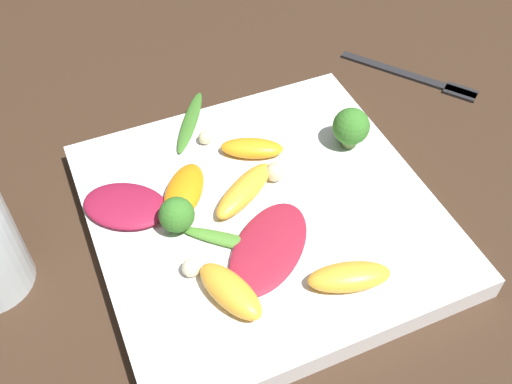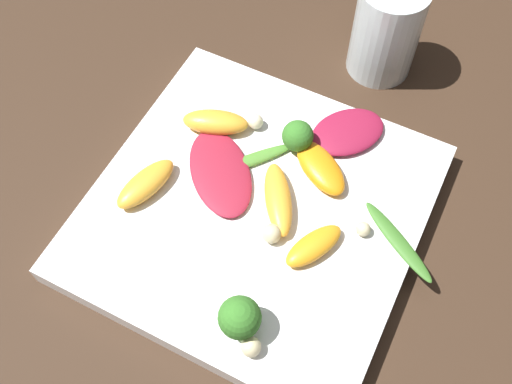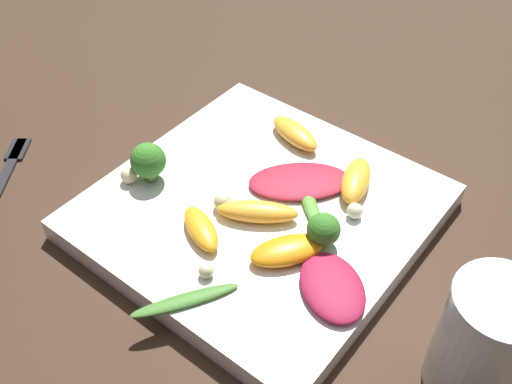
# 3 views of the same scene
# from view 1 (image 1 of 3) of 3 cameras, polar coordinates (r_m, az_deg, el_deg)

# --- Properties ---
(ground_plane) EXTENTS (2.40, 2.40, 0.00)m
(ground_plane) POSITION_cam_1_polar(r_m,az_deg,el_deg) (0.56, 0.66, -3.08)
(ground_plane) COLOR #382619
(plate) EXTENTS (0.30, 0.30, 0.02)m
(plate) POSITION_cam_1_polar(r_m,az_deg,el_deg) (0.55, 0.67, -2.29)
(plate) COLOR white
(plate) RESTS_ON ground_plane
(fork) EXTENTS (0.14, 0.11, 0.01)m
(fork) POSITION_cam_1_polar(r_m,az_deg,el_deg) (0.74, 15.60, 10.35)
(fork) COLOR #262628
(fork) RESTS_ON ground_plane
(radicchio_leaf_0) EXTENTS (0.11, 0.12, 0.01)m
(radicchio_leaf_0) POSITION_cam_1_polar(r_m,az_deg,el_deg) (0.51, 1.22, -5.29)
(radicchio_leaf_0) COLOR maroon
(radicchio_leaf_0) RESTS_ON plate
(radicchio_leaf_1) EXTENTS (0.09, 0.09, 0.01)m
(radicchio_leaf_1) POSITION_cam_1_polar(r_m,az_deg,el_deg) (0.55, -12.32, -1.29)
(radicchio_leaf_1) COLOR maroon
(radicchio_leaf_1) RESTS_ON plate
(orange_segment_0) EXTENTS (0.06, 0.08, 0.02)m
(orange_segment_0) POSITION_cam_1_polar(r_m,az_deg,el_deg) (0.55, -1.12, 0.16)
(orange_segment_0) COLOR #FCAD33
(orange_segment_0) RESTS_ON plate
(orange_segment_1) EXTENTS (0.07, 0.05, 0.02)m
(orange_segment_1) POSITION_cam_1_polar(r_m,az_deg,el_deg) (0.48, -2.46, -9.41)
(orange_segment_1) COLOR #FCAD33
(orange_segment_1) RESTS_ON plate
(orange_segment_2) EXTENTS (0.08, 0.07, 0.02)m
(orange_segment_2) POSITION_cam_1_polar(r_m,az_deg,el_deg) (0.55, -6.87, 0.05)
(orange_segment_2) COLOR orange
(orange_segment_2) RESTS_ON plate
(orange_segment_3) EXTENTS (0.05, 0.07, 0.02)m
(orange_segment_3) POSITION_cam_1_polar(r_m,az_deg,el_deg) (0.59, -0.39, 4.20)
(orange_segment_3) COLOR orange
(orange_segment_3) RESTS_ON plate
(orange_segment_4) EXTENTS (0.04, 0.07, 0.02)m
(orange_segment_4) POSITION_cam_1_polar(r_m,az_deg,el_deg) (0.49, 8.86, -7.98)
(orange_segment_4) COLOR #FCAD33
(orange_segment_4) RESTS_ON plate
(broccoli_floret_0) EXTENTS (0.03, 0.03, 0.04)m
(broccoli_floret_0) POSITION_cam_1_polar(r_m,az_deg,el_deg) (0.52, -7.55, -2.19)
(broccoli_floret_0) COLOR #84AD5B
(broccoli_floret_0) RESTS_ON plate
(broccoli_floret_1) EXTENTS (0.04, 0.04, 0.04)m
(broccoli_floret_1) POSITION_cam_1_polar(r_m,az_deg,el_deg) (0.59, 9.04, 6.13)
(broccoli_floret_1) COLOR #7A9E51
(broccoli_floret_1) RESTS_ON plate
(arugula_sprig_0) EXTENTS (0.07, 0.08, 0.01)m
(arugula_sprig_0) POSITION_cam_1_polar(r_m,az_deg,el_deg) (0.52, -2.31, -4.69)
(arugula_sprig_0) COLOR #518E33
(arugula_sprig_0) RESTS_ON plate
(arugula_sprig_1) EXTENTS (0.09, 0.06, 0.01)m
(arugula_sprig_1) POSITION_cam_1_polar(r_m,az_deg,el_deg) (0.63, -6.31, 6.68)
(arugula_sprig_1) COLOR #3D7528
(arugula_sprig_1) RESTS_ON plate
(macadamia_nut_0) EXTENTS (0.02, 0.02, 0.02)m
(macadamia_nut_0) POSITION_cam_1_polar(r_m,az_deg,el_deg) (0.56, 1.79, 1.92)
(macadamia_nut_0) COLOR beige
(macadamia_nut_0) RESTS_ON plate
(macadamia_nut_1) EXTENTS (0.02, 0.02, 0.02)m
(macadamia_nut_1) POSITION_cam_1_polar(r_m,az_deg,el_deg) (0.62, 9.18, 6.41)
(macadamia_nut_1) COLOR beige
(macadamia_nut_1) RESTS_ON plate
(macadamia_nut_2) EXTENTS (0.02, 0.02, 0.02)m
(macadamia_nut_2) POSITION_cam_1_polar(r_m,az_deg,el_deg) (0.50, -6.19, -7.18)
(macadamia_nut_2) COLOR beige
(macadamia_nut_2) RESTS_ON plate
(macadamia_nut_3) EXTENTS (0.01, 0.01, 0.01)m
(macadamia_nut_3) POSITION_cam_1_polar(r_m,az_deg,el_deg) (0.60, -4.87, 5.20)
(macadamia_nut_3) COLOR beige
(macadamia_nut_3) RESTS_ON plate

